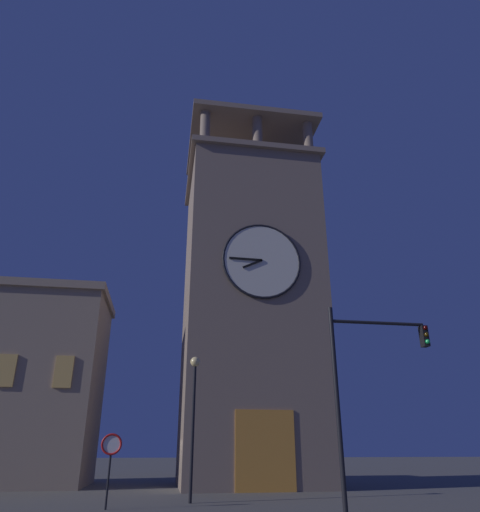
{
  "coord_description": "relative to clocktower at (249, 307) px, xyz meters",
  "views": [
    {
      "loc": [
        1.53,
        28.01,
        2.05
      ],
      "look_at": [
        -3.33,
        -2.09,
        14.72
      ],
      "focal_mm": 32.62,
      "sensor_mm": 36.0,
      "label": 1
    }
  ],
  "objects": [
    {
      "name": "no_horn_sign",
      "position": [
        7.29,
        10.47,
        -8.99
      ],
      "size": [
        0.78,
        0.14,
        2.6
      ],
      "color": "black",
      "rests_on": "ground_plane"
    },
    {
      "name": "clocktower",
      "position": [
        0.0,
        0.0,
        0.0
      ],
      "size": [
        9.2,
        9.19,
        26.74
      ],
      "color": "gray",
      "rests_on": "ground_plane"
    },
    {
      "name": "ground_plane",
      "position": [
        3.97,
        2.06,
        -11.02
      ],
      "size": [
        200.0,
        200.0,
        0.0
      ],
      "primitive_type": "plane",
      "color": "#56544F"
    },
    {
      "name": "street_lamp",
      "position": [
        4.12,
        8.73,
        -6.97
      ],
      "size": [
        0.44,
        0.44,
        5.92
      ],
      "color": "black",
      "rests_on": "ground_plane"
    },
    {
      "name": "traffic_signal_near",
      "position": [
        -1.28,
        14.8,
        -6.63
      ],
      "size": [
        3.66,
        0.41,
        6.7
      ],
      "color": "black",
      "rests_on": "ground_plane"
    }
  ]
}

